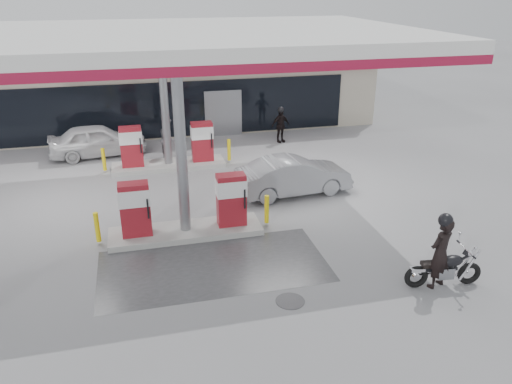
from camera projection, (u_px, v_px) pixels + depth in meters
ground at (195, 268)px, 13.15m from camera, size 90.00×90.00×0.00m
wet_patch at (214, 266)px, 13.27m from camera, size 6.00×3.00×0.00m
drain_cover at (290, 301)px, 11.81m from camera, size 0.70×0.70×0.01m
store_building at (154, 82)px, 26.60m from camera, size 22.00×8.22×4.00m
canopy at (166, 41)px, 15.56m from camera, size 16.00×10.02×5.51m
pump_island_near at (185, 213)px, 14.66m from camera, size 5.14×1.30×1.78m
pump_island_far at (168, 150)px, 20.02m from camera, size 5.14×1.30×1.78m
main_motorcycle at (445, 270)px, 12.26m from camera, size 1.97×0.76×1.01m
biker_main at (440, 253)px, 12.05m from camera, size 0.80×0.67×1.87m
sedan_white at (98, 140)px, 21.37m from camera, size 4.21×2.08×1.38m
attendant at (168, 139)px, 20.87m from camera, size 0.81×0.97×1.77m
hatchback_silver at (294, 176)px, 17.55m from camera, size 4.14×1.76×1.33m
parked_car_left at (64, 128)px, 23.71m from camera, size 3.83×1.69×1.09m
biker_walking at (280, 126)px, 23.15m from camera, size 1.00×0.63×1.58m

